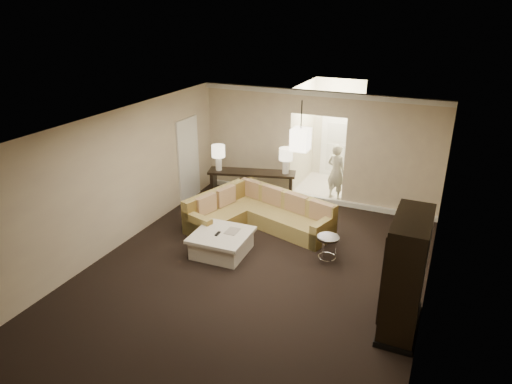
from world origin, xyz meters
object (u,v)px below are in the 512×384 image
at_px(coffee_table, 222,243).
at_px(armoire, 405,276).
at_px(drink_table, 328,244).
at_px(sectional_sofa, 258,214).
at_px(console_table, 252,184).
at_px(person, 336,169).

distance_m(coffee_table, armoire, 3.76).
distance_m(coffee_table, drink_table, 2.11).
height_order(coffee_table, armoire, armoire).
xyz_separation_m(sectional_sofa, console_table, (-0.68, 1.18, 0.18)).
relative_size(console_table, armoire, 1.17).
height_order(sectional_sofa, person, person).
bearing_deg(armoire, sectional_sofa, 146.77).
relative_size(sectional_sofa, armoire, 1.66).
bearing_deg(drink_table, person, 102.44).
bearing_deg(console_table, drink_table, -54.11).
distance_m(console_table, drink_table, 3.23).
height_order(sectional_sofa, console_table, console_table).
xyz_separation_m(armoire, person, (-2.24, 4.52, -0.10)).
bearing_deg(console_table, coffee_table, -94.76).
bearing_deg(drink_table, armoire, -42.29).
xyz_separation_m(coffee_table, drink_table, (2.03, 0.55, 0.16)).
bearing_deg(person, armoire, 137.10).
bearing_deg(armoire, console_table, 140.13).
height_order(armoire, drink_table, armoire).
xyz_separation_m(console_table, person, (1.85, 1.10, 0.31)).
bearing_deg(sectional_sofa, drink_table, -7.06).
bearing_deg(coffee_table, person, 69.71).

